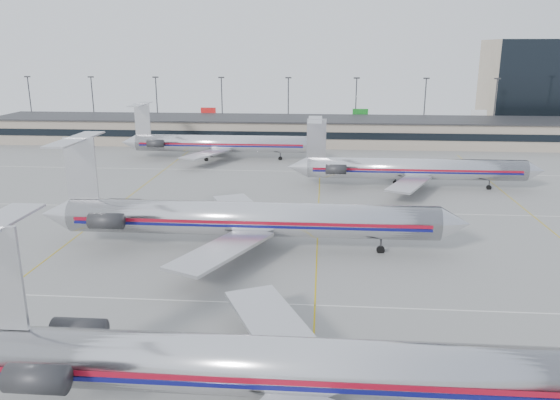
# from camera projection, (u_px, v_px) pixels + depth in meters

# --- Properties ---
(ground) EXTENTS (260.00, 260.00, 0.00)m
(ground) POSITION_uv_depth(u_px,v_px,m) (313.00, 367.00, 40.20)
(ground) COLOR gray
(ground) RESTS_ON ground
(apron_markings) EXTENTS (160.00, 0.15, 0.02)m
(apron_markings) POSITION_uv_depth(u_px,v_px,m) (315.00, 305.00, 49.80)
(apron_markings) COLOR silver
(apron_markings) RESTS_ON ground
(terminal) EXTENTS (162.00, 17.00, 6.25)m
(terminal) POSITION_uv_depth(u_px,v_px,m) (321.00, 131.00, 133.44)
(terminal) COLOR gray
(terminal) RESTS_ON ground
(light_mast_row) EXTENTS (163.60, 0.40, 15.28)m
(light_mast_row) POSITION_uv_depth(u_px,v_px,m) (322.00, 103.00, 145.45)
(light_mast_row) COLOR #38383D
(light_mast_row) RESTS_ON ground
(distant_building) EXTENTS (30.00, 20.00, 25.00)m
(distant_building) POSITION_uv_depth(u_px,v_px,m) (541.00, 85.00, 155.07)
(distant_building) COLOR tan
(distant_building) RESTS_ON ground
(jet_foreground) EXTENTS (47.50, 27.97, 12.43)m
(jet_foreground) POSITION_uv_depth(u_px,v_px,m) (281.00, 366.00, 33.87)
(jet_foreground) COLOR silver
(jet_foreground) RESTS_ON ground
(jet_second_row) EXTENTS (49.74, 29.29, 13.02)m
(jet_second_row) POSITION_uv_depth(u_px,v_px,m) (242.00, 218.00, 62.73)
(jet_second_row) COLOR silver
(jet_second_row) RESTS_ON ground
(jet_third_row) EXTENTS (42.20, 25.96, 11.54)m
(jet_third_row) POSITION_uv_depth(u_px,v_px,m) (410.00, 168.00, 90.68)
(jet_third_row) COLOR silver
(jet_third_row) RESTS_ON ground
(jet_back_row) EXTENTS (42.67, 26.24, 11.67)m
(jet_back_row) POSITION_uv_depth(u_px,v_px,m) (217.00, 143.00, 114.50)
(jet_back_row) COLOR silver
(jet_back_row) RESTS_ON ground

